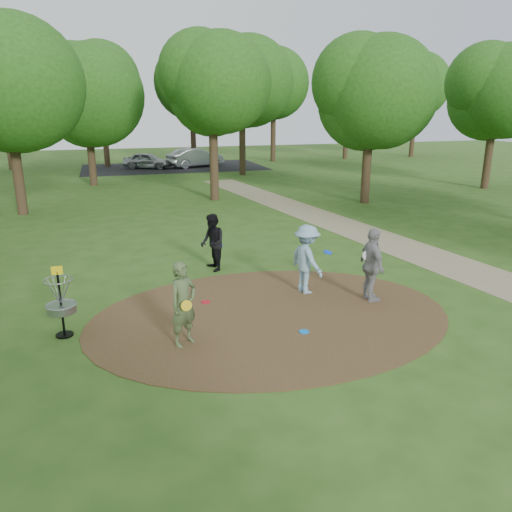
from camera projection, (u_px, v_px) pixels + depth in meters
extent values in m
plane|color=#2D5119|center=(271.00, 316.00, 11.50)|extent=(100.00, 100.00, 0.00)
cylinder|color=#47301C|center=(271.00, 315.00, 11.50)|extent=(8.40, 8.40, 0.02)
cube|color=#8C7A5B|center=(452.00, 265.00, 15.16)|extent=(7.55, 39.89, 0.01)
cube|color=black|center=(174.00, 167.00, 39.53)|extent=(14.00, 8.00, 0.01)
imported|color=#475A34|center=(183.00, 304.00, 9.90)|extent=(0.76, 0.70, 1.75)
cylinder|color=yellow|center=(186.00, 306.00, 9.69)|extent=(0.22, 0.07, 0.22)
imported|color=#80A5BF|center=(307.00, 259.00, 12.71)|extent=(0.92, 1.28, 1.79)
cylinder|color=#0E3FEE|center=(328.00, 252.00, 12.79)|extent=(0.30, 0.30, 0.08)
imported|color=black|center=(213.00, 243.00, 14.48)|extent=(0.71, 0.87, 1.68)
cylinder|color=blue|center=(219.00, 245.00, 14.55)|extent=(0.23, 0.09, 0.22)
imported|color=gray|center=(372.00, 265.00, 12.14)|extent=(0.51, 1.11, 1.85)
cylinder|color=silver|center=(366.00, 255.00, 12.05)|extent=(0.23, 0.10, 0.22)
cylinder|color=#0D77E5|center=(304.00, 332.00, 10.63)|extent=(0.22, 0.22, 0.02)
cylinder|color=red|center=(206.00, 302.00, 12.25)|extent=(0.22, 0.22, 0.02)
imported|color=#919598|center=(147.00, 161.00, 38.44)|extent=(3.90, 2.78, 1.23)
imported|color=#93949A|center=(195.00, 158.00, 39.41)|extent=(4.77, 3.08, 1.49)
cylinder|color=black|center=(61.00, 306.00, 10.32)|extent=(0.05, 0.05, 1.35)
cylinder|color=black|center=(65.00, 335.00, 10.51)|extent=(0.36, 0.36, 0.04)
cylinder|color=gray|center=(62.00, 308.00, 10.34)|extent=(0.60, 0.60, 0.16)
torus|color=gray|center=(61.00, 305.00, 10.31)|extent=(0.63, 0.63, 0.03)
torus|color=gray|center=(58.00, 280.00, 10.16)|extent=(0.58, 0.58, 0.02)
cube|color=yellow|center=(57.00, 270.00, 10.10)|extent=(0.22, 0.02, 0.18)
cylinder|color=#332316|center=(18.00, 172.00, 21.81)|extent=(0.44, 0.44, 3.80)
sphere|color=#204913|center=(6.00, 89.00, 20.82)|extent=(5.62, 5.62, 5.62)
cylinder|color=#332316|center=(214.00, 159.00, 25.20)|extent=(0.44, 0.44, 4.18)
sphere|color=#204913|center=(212.00, 88.00, 24.21)|extent=(4.84, 4.84, 4.84)
cylinder|color=#332316|center=(367.00, 166.00, 24.50)|extent=(0.44, 0.44, 3.61)
sphere|color=#204913|center=(371.00, 97.00, 23.56)|extent=(5.24, 5.24, 5.24)
cylinder|color=#332316|center=(92.00, 157.00, 30.03)|extent=(0.44, 0.44, 3.42)
sphere|color=#204913|center=(86.00, 99.00, 29.07)|extent=(5.90, 5.90, 5.90)
cylinder|color=#332316|center=(242.00, 143.00, 34.53)|extent=(0.44, 0.44, 4.37)
sphere|color=#204913|center=(242.00, 85.00, 33.42)|extent=(6.01, 6.01, 6.01)
cylinder|color=#332316|center=(488.00, 156.00, 28.83)|extent=(0.44, 0.44, 3.80)
sphere|color=#204913|center=(496.00, 95.00, 27.87)|extent=(5.17, 5.17, 5.17)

